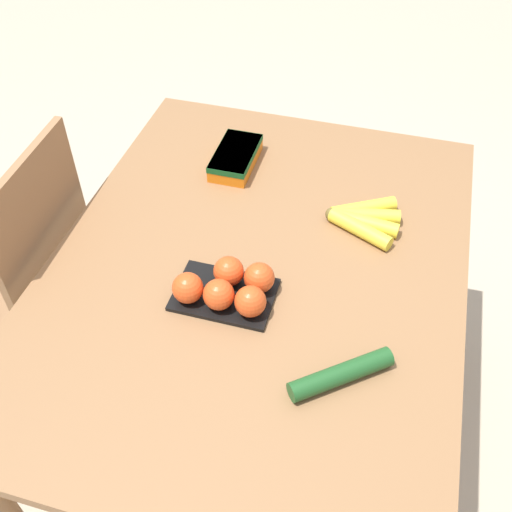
{
  "coord_description": "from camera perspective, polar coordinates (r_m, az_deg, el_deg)",
  "views": [
    {
      "loc": [
        -0.93,
        -0.26,
        1.8
      ],
      "look_at": [
        0.0,
        0.0,
        0.81
      ],
      "focal_mm": 42.0,
      "sensor_mm": 36.0,
      "label": 1
    }
  ],
  "objects": [
    {
      "name": "dining_table",
      "position": [
        1.48,
        0.0,
        -3.61
      ],
      "size": [
        1.27,
        0.96,
        0.78
      ],
      "color": "olive",
      "rests_on": "ground_plane"
    },
    {
      "name": "chair",
      "position": [
        1.82,
        -20.77,
        -3.38
      ],
      "size": [
        0.43,
        0.41,
        0.99
      ],
      "rotation": [
        0.0,
        0.0,
        3.18
      ],
      "color": "#8E6642",
      "rests_on": "ground_plane"
    },
    {
      "name": "cucumber_near",
      "position": [
        1.2,
        8.1,
        -11.07
      ],
      "size": [
        0.17,
        0.2,
        0.04
      ],
      "color": "#1E5123",
      "rests_on": "dining_table"
    },
    {
      "name": "tomato_pack",
      "position": [
        1.31,
        -2.67,
        -3.05
      ],
      "size": [
        0.15,
        0.22,
        0.08
      ],
      "color": "black",
      "rests_on": "dining_table"
    },
    {
      "name": "carrot_bag",
      "position": [
        1.68,
        -1.95,
        9.45
      ],
      "size": [
        0.19,
        0.1,
        0.05
      ],
      "color": "orange",
      "rests_on": "dining_table"
    },
    {
      "name": "banana_bunch",
      "position": [
        1.52,
        10.08,
        3.52
      ],
      "size": [
        0.19,
        0.19,
        0.04
      ],
      "color": "brown",
      "rests_on": "dining_table"
    },
    {
      "name": "ground_plane",
      "position": [
        2.04,
        0.0,
        -16.1
      ],
      "size": [
        12.0,
        12.0,
        0.0
      ],
      "primitive_type": "plane",
      "color": "#B7A88E"
    }
  ]
}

